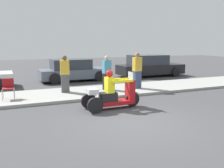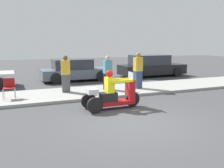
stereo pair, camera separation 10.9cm
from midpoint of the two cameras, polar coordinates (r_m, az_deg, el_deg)
name	(u,v)px [view 1 (the left image)]	position (r m, az deg, el deg)	size (l,w,h in m)	color
ground_plane	(134,123)	(7.64, 4.70, -8.77)	(60.00, 60.00, 0.00)	#424244
sidewalk_strip	(88,93)	(11.75, -5.86, -1.96)	(28.00, 2.80, 0.12)	#9E9E99
motorcycle_trike	(112,95)	(9.03, -0.26, -2.54)	(2.17, 0.82, 1.42)	black
spectator_mid_group	(65,75)	(11.59, -10.98, 2.13)	(0.43, 0.30, 1.68)	#515156
spectator_end_of_line	(107,73)	(11.97, -1.46, 2.44)	(0.42, 0.30, 1.64)	black
spectator_near_curb	(137,71)	(12.42, 5.49, 2.94)	(0.46, 0.32, 1.77)	#38476B
folding_chair_curbside	(8,86)	(10.94, -22.92, -0.53)	(0.49, 0.49, 0.82)	#A5A8AD
parked_car_lot_left	(73,70)	(15.78, -9.07, 3.09)	(4.24, 2.01, 1.36)	slate
parked_car_lot_right	(150,66)	(17.82, 8.41, 4.04)	(4.69, 1.97, 1.51)	black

